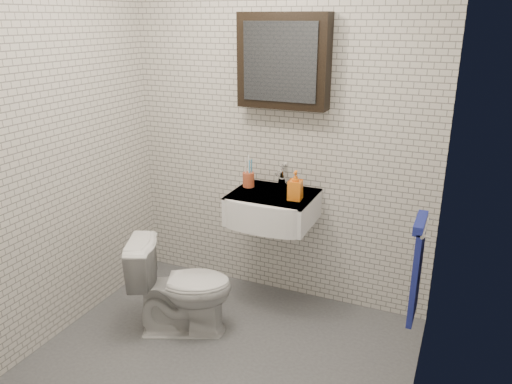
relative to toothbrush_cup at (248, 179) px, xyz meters
The scene contains 9 objects.
ground 1.24m from the toothbrush_cup, 79.10° to the right, with size 2.20×2.00×0.01m, color #4A4D52.
room_shell 1.02m from the toothbrush_cup, 79.10° to the right, with size 2.22×2.02×2.51m.
washbasin 0.28m from the toothbrush_cup, 26.58° to the right, with size 0.55×0.50×0.20m.
faucet 0.23m from the toothbrush_cup, 23.16° to the left, with size 0.06×0.20×0.15m.
mirror_cabinet 0.83m from the toothbrush_cup, 22.29° to the left, with size 0.60×0.15×0.60m.
towel_rail 1.31m from the toothbrush_cup, 22.10° to the right, with size 0.09×0.30×0.58m.
toothbrush_cup is the anchor object (origin of this frame).
soap_bottle 0.40m from the toothbrush_cup, 17.04° to the right, with size 0.09×0.09×0.19m, color orange.
toilet 0.86m from the toothbrush_cup, 109.05° to the right, with size 0.36×0.64×0.65m, color white.
Camera 1 is at (1.21, -2.16, 1.97)m, focal length 35.00 mm.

